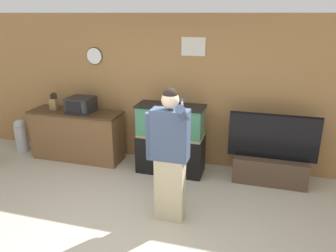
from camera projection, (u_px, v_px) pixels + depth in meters
name	position (u px, v px, depth m)	size (l,w,h in m)	color
ground_plane	(125.00, 243.00, 3.89)	(18.00, 18.00, 0.00)	#B2A893
wall_back_paneled	(178.00, 91.00, 5.71)	(10.00, 0.08, 2.60)	olive
counter_island	(77.00, 135.00, 6.04)	(1.70, 0.55, 0.92)	brown
microwave	(81.00, 104.00, 5.85)	(0.45, 0.40, 0.26)	black
knife_block	(54.00, 103.00, 5.98)	(0.14, 0.09, 0.31)	olive
aquarium_on_stand	(171.00, 139.00, 5.48)	(1.12, 0.47, 1.18)	black
tv_on_stand	(270.00, 163.00, 5.21)	(1.38, 0.40, 1.14)	#4C3828
person_standing	(169.00, 154.00, 4.09)	(0.56, 0.42, 1.77)	#BCAD89
trash_bin	(21.00, 135.00, 6.44)	(0.24, 0.24, 0.64)	#B7B7BC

